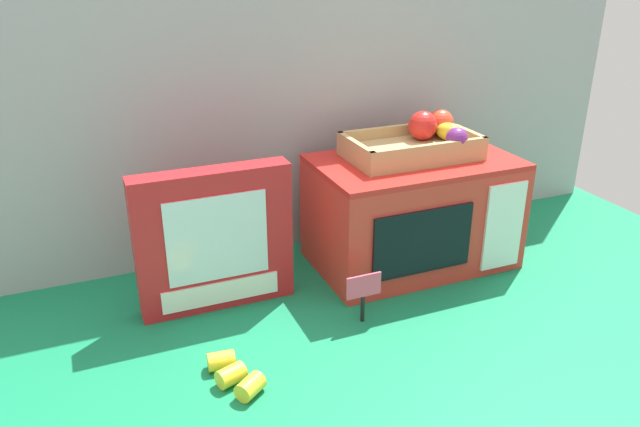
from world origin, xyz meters
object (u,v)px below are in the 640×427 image
object	(u,v)px
food_groups_crate	(419,142)
toy_microwave	(412,212)
loose_toy_banana	(234,374)
cookie_set_box	(215,240)
price_sign	(363,291)

from	to	relation	value
food_groups_crate	toy_microwave	bearing A→B (deg)	-132.10
loose_toy_banana	cookie_set_box	bearing A→B (deg)	81.44
toy_microwave	food_groups_crate	distance (m)	0.15
cookie_set_box	price_sign	size ratio (longest dim) A/B	3.01
cookie_set_box	loose_toy_banana	distance (m)	0.28
toy_microwave	price_sign	bearing A→B (deg)	-138.58
cookie_set_box	price_sign	world-z (taller)	cookie_set_box
cookie_set_box	price_sign	distance (m)	0.30
food_groups_crate	loose_toy_banana	distance (m)	0.63
loose_toy_banana	price_sign	bearing A→B (deg)	16.39
toy_microwave	cookie_set_box	bearing A→B (deg)	-177.97
price_sign	toy_microwave	bearing A→B (deg)	41.42
food_groups_crate	loose_toy_banana	world-z (taller)	food_groups_crate
food_groups_crate	cookie_set_box	xyz separation A→B (m)	(-0.47, -0.04, -0.13)
food_groups_crate	cookie_set_box	world-z (taller)	food_groups_crate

